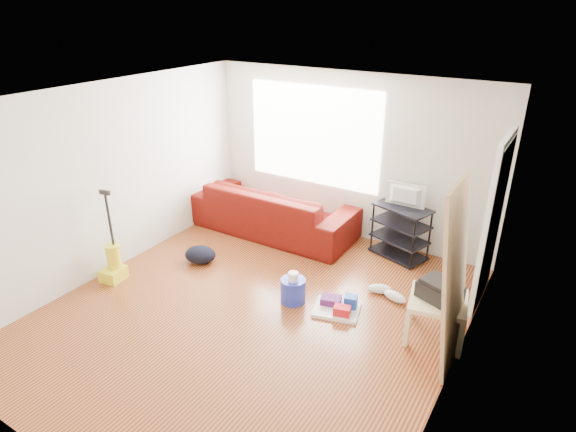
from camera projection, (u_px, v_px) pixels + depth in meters
The scene contains 13 objects.
room at pixel (264, 212), 5.30m from camera, with size 4.51×5.01×2.51m.
sofa at pixel (274, 231), 7.72m from camera, with size 2.60×1.02×0.76m, color #3F0D06.
tv_stand at pixel (400, 231), 6.82m from camera, with size 0.87×0.65×0.77m.
tv at pixel (404, 196), 6.60m from camera, with size 0.56×0.07×0.32m, color black.
side_table at pixel (438, 305), 5.15m from camera, with size 0.70×0.70×0.49m.
printer at pixel (440, 290), 5.08m from camera, with size 0.50×0.45×0.22m.
bucket at pixel (293, 301), 5.93m from camera, with size 0.31×0.31×0.31m, color #2232B0.
toilet_paper at pixel (293, 288), 5.82m from camera, with size 0.12×0.12×0.11m, color white.
cleaning_tray at pixel (339, 307), 5.72m from camera, with size 0.62×0.55×0.19m.
backpack at pixel (201, 262), 6.81m from camera, with size 0.44×0.35×0.24m, color black.
sneakers at pixel (387, 293), 5.99m from camera, with size 0.55×0.28×0.12m.
vacuum at pixel (113, 264), 6.31m from camera, with size 0.30×0.33×1.24m.
door_panel at pixel (441, 358), 4.99m from camera, with size 0.04×0.77×1.93m, color #A1734A.
Camera 1 is at (2.84, -3.84, 3.40)m, focal length 30.00 mm.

